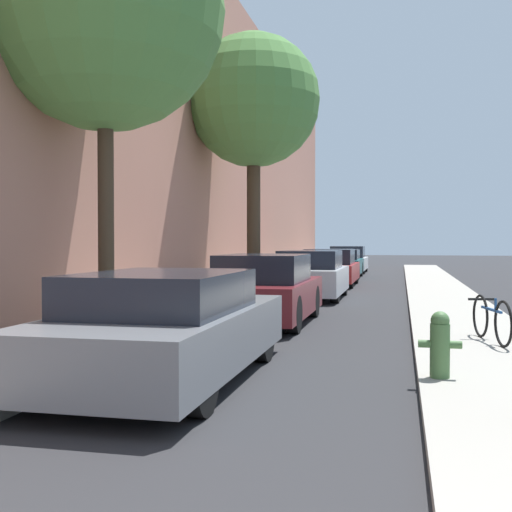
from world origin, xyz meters
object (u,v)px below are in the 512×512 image
(parked_car_silver, at_px, (311,276))
(parked_car_teal, at_px, (341,264))
(bicycle, at_px, (491,319))
(street_tree_near, at_px, (105,11))
(street_tree_far, at_px, (254,102))
(parked_car_red, at_px, (330,268))
(parked_car_white, at_px, (348,260))
(fire_hydrant, at_px, (440,344))
(parked_car_maroon, at_px, (265,291))
(parked_car_grey, at_px, (167,328))

(parked_car_silver, bearing_deg, parked_car_teal, 90.57)
(parked_car_teal, bearing_deg, bicycle, -78.05)
(street_tree_near, bearing_deg, street_tree_far, 86.52)
(parked_car_red, bearing_deg, parked_car_silver, -89.60)
(parked_car_white, bearing_deg, fire_hydrant, -83.19)
(parked_car_maroon, height_order, street_tree_far, street_tree_far)
(parked_car_red, bearing_deg, parked_car_grey, -90.46)
(parked_car_white, bearing_deg, street_tree_near, -94.42)
(street_tree_near, bearing_deg, bicycle, 8.44)
(parked_car_teal, xyz_separation_m, street_tree_near, (-1.95, -19.75, 4.70))
(parked_car_silver, relative_size, parked_car_white, 1.03)
(parked_car_maroon, bearing_deg, parked_car_silver, 88.62)
(street_tree_far, height_order, fire_hydrant, street_tree_far)
(parked_car_teal, xyz_separation_m, fire_hydrant, (3.08, -21.69, -0.11))
(street_tree_far, distance_m, fire_hydrant, 12.29)
(parked_car_silver, distance_m, street_tree_far, 5.22)
(parked_car_silver, bearing_deg, fire_hydrant, -74.70)
(parked_car_maroon, bearing_deg, parked_car_red, 89.49)
(parked_car_red, distance_m, fire_hydrant, 16.67)
(parked_car_maroon, distance_m, parked_car_teal, 16.60)
(parked_car_teal, relative_size, parked_car_white, 1.01)
(street_tree_near, relative_size, fire_hydrant, 9.45)
(parked_car_maroon, distance_m, parked_car_white, 21.22)
(parked_car_silver, bearing_deg, parked_car_grey, -90.88)
(parked_car_maroon, height_order, parked_car_teal, parked_car_maroon)
(fire_hydrant, bearing_deg, street_tree_near, 158.97)
(parked_car_maroon, bearing_deg, parked_car_teal, 89.90)
(parked_car_white, bearing_deg, parked_car_teal, -89.16)
(parked_car_maroon, distance_m, street_tree_far, 7.27)
(parked_car_silver, bearing_deg, parked_car_white, 90.65)
(bicycle, bearing_deg, street_tree_far, 114.58)
(parked_car_teal, bearing_deg, street_tree_far, -97.21)
(parked_car_silver, distance_m, parked_car_teal, 10.84)
(bicycle, bearing_deg, street_tree_near, 176.73)
(parked_car_maroon, relative_size, parked_car_red, 0.96)
(bicycle, bearing_deg, parked_car_red, 94.40)
(street_tree_far, bearing_deg, fire_hydrant, -66.12)
(parked_car_maroon, bearing_deg, street_tree_near, -121.39)
(parked_car_white, bearing_deg, parked_car_grey, -89.99)
(parked_car_grey, height_order, parked_car_red, parked_car_red)
(fire_hydrant, bearing_deg, parked_car_maroon, 121.40)
(street_tree_far, xyz_separation_m, bicycle, (5.44, -7.41, -5.13))
(parked_car_red, height_order, fire_hydrant, parked_car_red)
(parked_car_grey, distance_m, street_tree_near, 5.54)
(parked_car_teal, relative_size, fire_hydrant, 5.25)
(parked_car_teal, distance_m, parked_car_white, 4.63)
(street_tree_near, distance_m, bicycle, 7.72)
(parked_car_white, xyz_separation_m, bicycle, (4.06, -23.50, -0.18))
(parked_car_teal, relative_size, street_tree_near, 0.56)
(parked_car_silver, bearing_deg, parked_car_maroon, -91.38)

